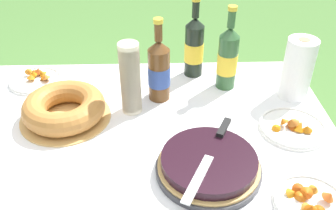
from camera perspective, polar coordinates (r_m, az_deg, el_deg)
name	(u,v)px	position (r m, az deg, el deg)	size (l,w,h in m)	color
garden_table	(118,151)	(1.31, -7.65, -7.00)	(1.49, 0.96, 0.72)	#A87A47
tablecloth	(116,138)	(1.28, -7.86, -5.03)	(1.50, 0.97, 0.10)	white
berry_tart	(209,165)	(1.11, 6.22, -9.03)	(0.31, 0.31, 0.06)	#38383D
serving_knife	(213,150)	(1.11, 6.82, -6.75)	(0.18, 0.35, 0.01)	silver
bundt_cake	(64,108)	(1.35, -15.53, -0.43)	(0.32, 0.32, 0.09)	tan
cup_stack	(130,79)	(1.30, -5.77, 3.99)	(0.07, 0.07, 0.27)	beige
cider_bottle_green	(228,58)	(1.46, 9.07, 7.08)	(0.08, 0.08, 0.33)	#2D562D
cider_bottle_amber	(159,70)	(1.37, -1.38, 5.29)	(0.08, 0.08, 0.32)	brown
juice_bottle_red	(194,47)	(1.53, 4.00, 8.85)	(0.08, 0.08, 0.33)	black
snack_plate_left	(293,127)	(1.33, 18.51, -3.20)	(0.23, 0.23, 0.06)	white
snack_plate_right	(36,79)	(1.61, -19.46, 3.74)	(0.21, 0.21, 0.05)	white
snack_plate_far	(311,203)	(1.10, 20.94, -13.72)	(0.20, 0.20, 0.06)	white
paper_towel_roll	(298,69)	(1.46, 19.16, 5.24)	(0.11, 0.11, 0.24)	white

